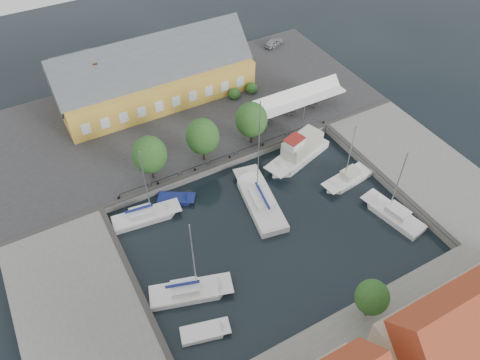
# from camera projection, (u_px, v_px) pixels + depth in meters

# --- Properties ---
(ground) EXTENTS (140.00, 140.00, 0.00)m
(ground) POSITION_uv_depth(u_px,v_px,m) (265.00, 221.00, 54.76)
(ground) COLOR black
(ground) RESTS_ON ground
(north_quay) EXTENTS (56.00, 26.00, 1.00)m
(north_quay) POSITION_uv_depth(u_px,v_px,m) (184.00, 113.00, 68.63)
(north_quay) COLOR #2D2D30
(north_quay) RESTS_ON ground
(west_quay) EXTENTS (12.00, 24.00, 1.00)m
(west_quay) POSITION_uv_depth(u_px,v_px,m) (83.00, 315.00, 45.65)
(west_quay) COLOR slate
(west_quay) RESTS_ON ground
(east_quay) EXTENTS (12.00, 24.00, 1.00)m
(east_quay) POSITION_uv_depth(u_px,v_px,m) (418.00, 166.00, 60.69)
(east_quay) COLOR slate
(east_quay) RESTS_ON ground
(quay_edge_fittings) EXTENTS (56.00, 24.72, 0.40)m
(quay_edge_fittings) POSITION_uv_depth(u_px,v_px,m) (245.00, 189.00, 56.96)
(quay_edge_fittings) COLOR #383533
(quay_edge_fittings) RESTS_ON north_quay
(warehouse) EXTENTS (28.56, 14.00, 9.55)m
(warehouse) POSITION_uv_depth(u_px,v_px,m) (151.00, 77.00, 68.28)
(warehouse) COLOR gold
(warehouse) RESTS_ON north_quay
(tent_canopy) EXTENTS (14.00, 4.00, 2.83)m
(tent_canopy) POSITION_uv_depth(u_px,v_px,m) (298.00, 98.00, 65.91)
(tent_canopy) COLOR white
(tent_canopy) RESTS_ON north_quay
(quay_trees) EXTENTS (18.20, 4.20, 6.30)m
(quay_trees) POSITION_uv_depth(u_px,v_px,m) (203.00, 136.00, 58.05)
(quay_trees) COLOR black
(quay_trees) RESTS_ON north_quay
(car_silver) EXTENTS (4.23, 2.74, 1.34)m
(car_silver) POSITION_uv_depth(u_px,v_px,m) (274.00, 42.00, 81.03)
(car_silver) COLOR #A1A4A9
(car_silver) RESTS_ON north_quay
(car_red) EXTENTS (1.61, 3.78, 1.21)m
(car_red) POSITION_uv_depth(u_px,v_px,m) (156.00, 150.00, 61.17)
(car_red) COLOR maroon
(car_red) RESTS_ON north_quay
(center_sailboat) EXTENTS (5.20, 11.46, 14.93)m
(center_sailboat) POSITION_uv_depth(u_px,v_px,m) (260.00, 202.00, 56.40)
(center_sailboat) COLOR white
(center_sailboat) RESTS_ON ground
(trawler) EXTENTS (10.54, 5.90, 5.00)m
(trawler) POSITION_uv_depth(u_px,v_px,m) (299.00, 152.00, 61.74)
(trawler) COLOR white
(trawler) RESTS_ON ground
(east_boat_b) EXTENTS (7.30, 3.22, 9.85)m
(east_boat_b) POSITION_uv_depth(u_px,v_px,m) (348.00, 179.00, 59.23)
(east_boat_b) COLOR white
(east_boat_b) RESTS_ON ground
(east_boat_c) EXTENTS (3.95, 8.26, 10.29)m
(east_boat_c) POSITION_uv_depth(u_px,v_px,m) (394.00, 215.00, 54.99)
(east_boat_c) COLOR white
(east_boat_c) RESTS_ON ground
(west_boat_a) EXTENTS (8.33, 3.24, 10.85)m
(west_boat_a) POSITION_uv_depth(u_px,v_px,m) (145.00, 217.00, 54.81)
(west_boat_a) COLOR white
(west_boat_a) RESTS_ON ground
(west_boat_d) EXTENTS (8.83, 4.96, 11.44)m
(west_boat_d) POSITION_uv_depth(u_px,v_px,m) (189.00, 292.00, 47.68)
(west_boat_d) COLOR white
(west_boat_d) RESTS_ON ground
(launch_sw) EXTENTS (5.06, 2.98, 0.98)m
(launch_sw) POSITION_uv_depth(u_px,v_px,m) (204.00, 333.00, 44.78)
(launch_sw) COLOR white
(launch_sw) RESTS_ON ground
(launch_nw) EXTENTS (4.81, 3.90, 0.88)m
(launch_nw) POSITION_uv_depth(u_px,v_px,m) (176.00, 200.00, 57.03)
(launch_nw) COLOR navy
(launch_nw) RESTS_ON ground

